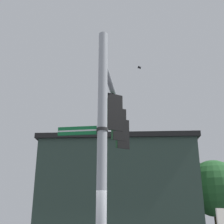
{
  "coord_description": "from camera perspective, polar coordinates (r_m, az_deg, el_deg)",
  "views": [
    {
      "loc": [
        -3.25,
        -6.47,
        1.87
      ],
      "look_at": [
        1.07,
        1.45,
        5.1
      ],
      "focal_mm": 48.14,
      "sensor_mm": 36.0,
      "label": 1
    }
  ],
  "objects": [
    {
      "name": "signal_pole",
      "position": [
        7.4,
        -1.91,
        -7.76
      ],
      "size": [
        0.25,
        0.25,
        6.8
      ],
      "primitive_type": "cylinder",
      "color": "#ADB2B7",
      "rests_on": "ground"
    },
    {
      "name": "mast_arm",
      "position": [
        10.57,
        0.55,
        2.73
      ],
      "size": [
        3.18,
        4.22,
        0.18
      ],
      "primitive_type": "cylinder",
      "rotation": [
        0.0,
        1.57,
        0.94
      ],
      "color": "#ADB2B7"
    },
    {
      "name": "traffic_light_nearest_pole",
      "position": [
        9.75,
        0.06,
        -0.28
      ],
      "size": [
        0.54,
        0.49,
        1.31
      ],
      "color": "black"
    },
    {
      "name": "traffic_light_mid_inner",
      "position": [
        10.99,
        0.99,
        -2.54
      ],
      "size": [
        0.54,
        0.49,
        1.31
      ],
      "color": "black"
    },
    {
      "name": "traffic_light_mid_outer",
      "position": [
        12.24,
        1.73,
        -4.34
      ],
      "size": [
        0.54,
        0.49,
        1.31
      ],
      "color": "black"
    },
    {
      "name": "street_name_sign",
      "position": [
        7.6,
        -4.31,
        -3.49
      ],
      "size": [
        1.08,
        0.84,
        0.22
      ],
      "color": "#147238"
    },
    {
      "name": "bird_flying",
      "position": [
        16.58,
        5.22,
        8.43
      ],
      "size": [
        0.27,
        0.22,
        0.08
      ],
      "color": "black"
    },
    {
      "name": "storefront_building",
      "position": [
        20.63,
        1.36,
        -15.68
      ],
      "size": [
        12.29,
        12.0,
        6.61
      ],
      "color": "#33473D",
      "rests_on": "ground"
    },
    {
      "name": "tree_by_storefront",
      "position": [
        20.29,
        18.89,
        -13.57
      ],
      "size": [
        3.43,
        3.43,
        5.42
      ],
      "color": "#4C3823",
      "rests_on": "ground"
    }
  ]
}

